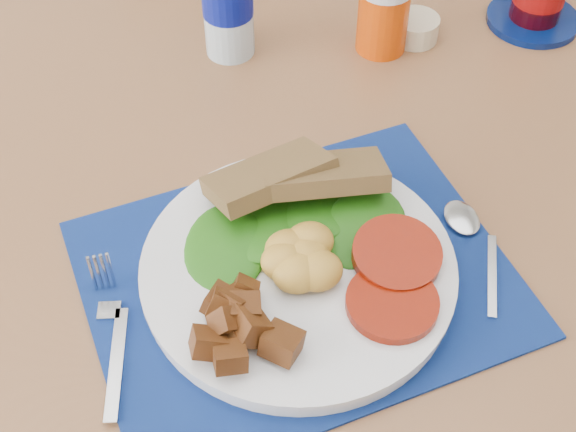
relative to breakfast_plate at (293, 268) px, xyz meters
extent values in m
cube|color=brown|center=(0.09, 0.21, -0.05)|extent=(1.40, 0.90, 0.04)
cylinder|color=brown|center=(0.73, 0.60, -0.42)|extent=(0.06, 0.06, 0.71)
cube|color=brown|center=(0.09, 0.89, -0.37)|extent=(0.40, 0.39, 0.04)
cylinder|color=brown|center=(0.26, 1.04, -0.58)|extent=(0.03, 0.03, 0.39)
cylinder|color=brown|center=(-0.08, 1.05, -0.58)|extent=(0.03, 0.03, 0.39)
cylinder|color=brown|center=(0.25, 0.72, -0.58)|extent=(0.03, 0.03, 0.39)
cylinder|color=brown|center=(-0.08, 0.73, -0.58)|extent=(0.03, 0.03, 0.39)
cube|color=black|center=(0.01, 0.00, -0.02)|extent=(0.46, 0.38, 0.00)
cylinder|color=silver|center=(0.01, 0.00, -0.01)|extent=(0.31, 0.31, 0.02)
ellipsoid|color=gold|center=(0.01, 0.00, 0.02)|extent=(0.08, 0.07, 0.04)
cylinder|color=#992005|center=(0.09, -0.04, 0.01)|extent=(0.09, 0.09, 0.01)
ellipsoid|color=#173F07|center=(0.02, 0.05, 0.01)|extent=(0.17, 0.10, 0.02)
cube|color=olive|center=(0.03, 0.09, 0.03)|extent=(0.14, 0.09, 0.04)
cube|color=#B2B5BA|center=(-0.19, -0.05, -0.02)|extent=(0.04, 0.12, 0.00)
cube|color=#B2B5BA|center=(-0.19, 0.03, -0.02)|extent=(0.03, 0.06, 0.00)
cube|color=#B2B5BA|center=(0.20, -0.05, -0.02)|extent=(0.05, 0.10, 0.00)
ellipsoid|color=#B2B5BA|center=(0.20, 0.03, -0.02)|extent=(0.04, 0.05, 0.00)
cylinder|color=#CF3D05|center=(0.22, 0.35, 0.02)|extent=(0.07, 0.07, 0.09)
cylinder|color=#C7B492|center=(0.27, 0.36, -0.01)|extent=(0.06, 0.06, 0.03)
cylinder|color=#04144B|center=(0.44, 0.35, -0.02)|extent=(0.13, 0.13, 0.01)
camera|label=1|loc=(-0.13, -0.47, 0.63)|focal=50.00mm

